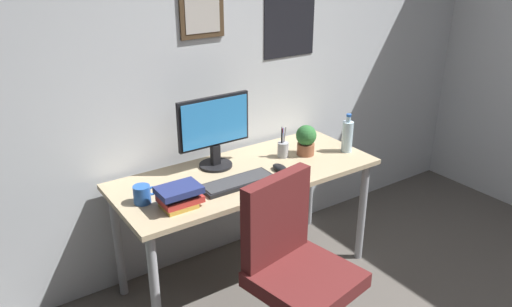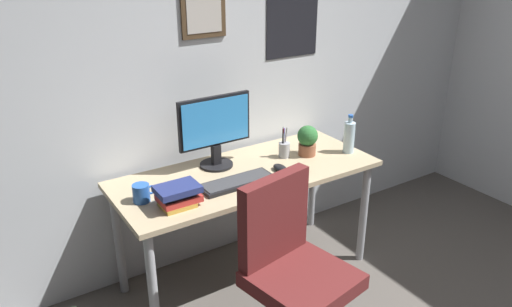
# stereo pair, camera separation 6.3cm
# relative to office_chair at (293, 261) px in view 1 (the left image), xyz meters

# --- Properties ---
(wall_back) EXTENTS (4.40, 0.10, 2.60)m
(wall_back) POSITION_rel_office_chair_xyz_m (0.31, 1.04, 0.77)
(wall_back) COLOR silver
(wall_back) RESTS_ON ground_plane
(desk) EXTENTS (1.57, 0.65, 0.73)m
(desk) POSITION_rel_office_chair_xyz_m (0.14, 0.64, 0.12)
(desk) COLOR tan
(desk) RESTS_ON ground_plane
(office_chair) EXTENTS (0.57, 0.57, 0.95)m
(office_chair) POSITION_rel_office_chair_xyz_m (0.00, 0.00, 0.00)
(office_chair) COLOR #591E1E
(office_chair) RESTS_ON ground_plane
(monitor) EXTENTS (0.46, 0.20, 0.43)m
(monitor) POSITION_rel_office_chair_xyz_m (0.03, 0.81, 0.44)
(monitor) COLOR black
(monitor) RESTS_ON desk
(keyboard) EXTENTS (0.43, 0.15, 0.03)m
(keyboard) POSITION_rel_office_chair_xyz_m (0.01, 0.52, 0.22)
(keyboard) COLOR black
(keyboard) RESTS_ON desk
(computer_mouse) EXTENTS (0.06, 0.11, 0.04)m
(computer_mouse) POSITION_rel_office_chair_xyz_m (0.31, 0.54, 0.22)
(computer_mouse) COLOR black
(computer_mouse) RESTS_ON desk
(water_bottle) EXTENTS (0.07, 0.07, 0.25)m
(water_bottle) POSITION_rel_office_chair_xyz_m (0.84, 0.53, 0.31)
(water_bottle) COLOR silver
(water_bottle) RESTS_ON desk
(coffee_mug_near) EXTENTS (0.13, 0.09, 0.10)m
(coffee_mug_near) POSITION_rel_office_chair_xyz_m (-0.51, 0.62, 0.25)
(coffee_mug_near) COLOR #2659B2
(coffee_mug_near) RESTS_ON desk
(potted_plant) EXTENTS (0.13, 0.13, 0.20)m
(potted_plant) POSITION_rel_office_chair_xyz_m (0.59, 0.64, 0.31)
(potted_plant) COLOR brown
(potted_plant) RESTS_ON desk
(pen_cup) EXTENTS (0.07, 0.07, 0.20)m
(pen_cup) POSITION_rel_office_chair_xyz_m (0.45, 0.69, 0.26)
(pen_cup) COLOR #9EA0A5
(pen_cup) RESTS_ON desk
(book_stack_left) EXTENTS (0.22, 0.17, 0.12)m
(book_stack_left) POSITION_rel_office_chair_xyz_m (-0.37, 0.48, 0.26)
(book_stack_left) COLOR gold
(book_stack_left) RESTS_ON desk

